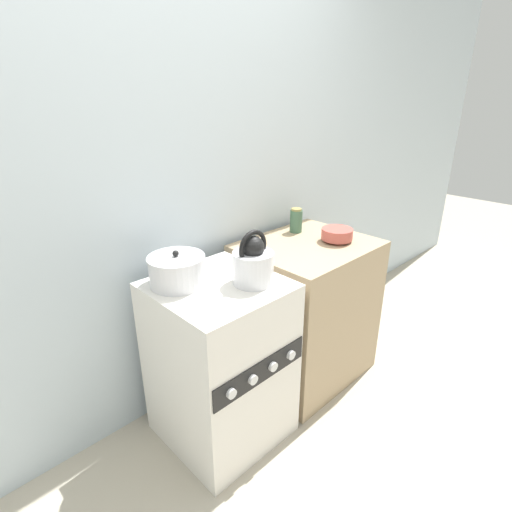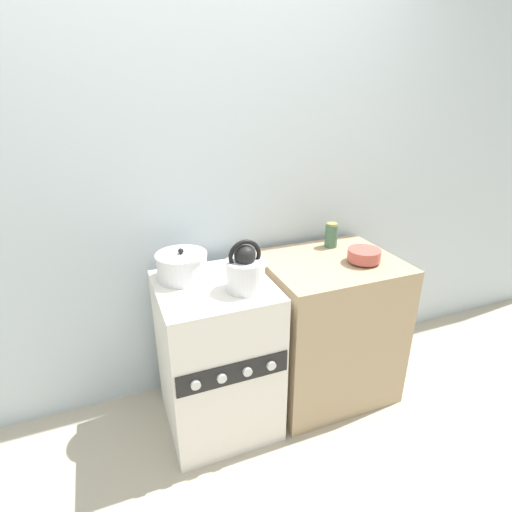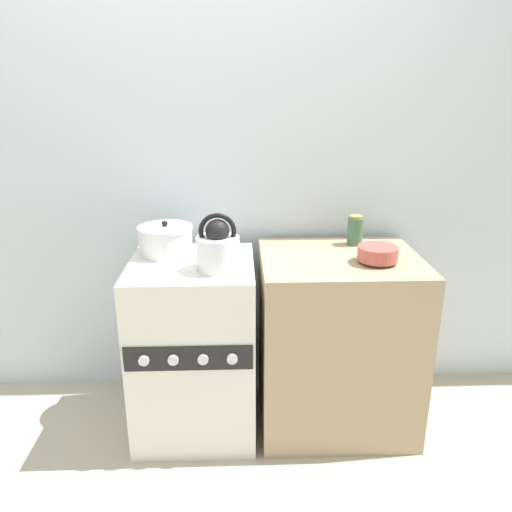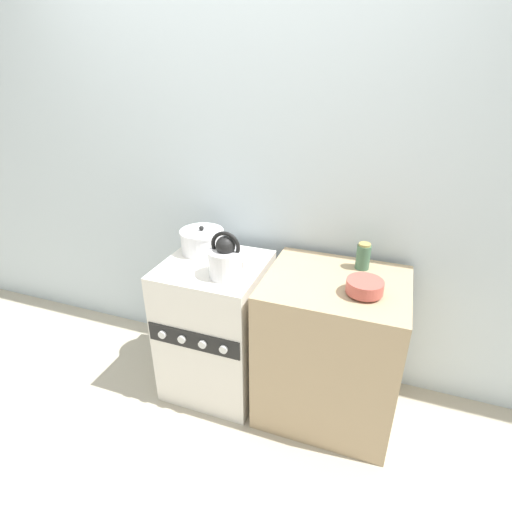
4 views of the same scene
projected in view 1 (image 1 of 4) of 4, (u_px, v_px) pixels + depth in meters
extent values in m
plane|color=#B2A893|center=(261.00, 460.00, 1.90)|extent=(12.00, 12.00, 0.00)
cube|color=silver|center=(161.00, 178.00, 1.87)|extent=(7.00, 0.06, 2.50)
cube|color=silver|center=(221.00, 362.00, 1.93)|extent=(0.55, 0.55, 0.84)
cube|color=black|center=(261.00, 372.00, 1.70)|extent=(0.53, 0.01, 0.11)
cylinder|color=silver|center=(231.00, 394.00, 1.58)|extent=(0.04, 0.02, 0.04)
cylinder|color=silver|center=(253.00, 380.00, 1.66)|extent=(0.04, 0.02, 0.04)
cylinder|color=silver|center=(273.00, 367.00, 1.73)|extent=(0.04, 0.02, 0.04)
cylinder|color=silver|center=(291.00, 355.00, 1.81)|extent=(0.04, 0.02, 0.04)
cube|color=tan|center=(305.00, 310.00, 2.37)|extent=(0.72, 0.60, 0.84)
cylinder|color=silver|center=(253.00, 268.00, 1.75)|extent=(0.18, 0.18, 0.15)
sphere|color=black|center=(253.00, 247.00, 1.71)|extent=(0.10, 0.10, 0.10)
torus|color=black|center=(253.00, 247.00, 1.71)|extent=(0.16, 0.02, 0.16)
cone|color=silver|center=(267.00, 258.00, 1.80)|extent=(0.09, 0.04, 0.07)
cylinder|color=silver|center=(177.00, 272.00, 1.74)|extent=(0.24, 0.24, 0.12)
cylinder|color=silver|center=(176.00, 258.00, 1.72)|extent=(0.25, 0.25, 0.01)
sphere|color=black|center=(176.00, 253.00, 1.71)|extent=(0.03, 0.03, 0.03)
cylinder|color=#B75147|center=(336.00, 240.00, 2.24)|extent=(0.08, 0.08, 0.01)
cylinder|color=#B75147|center=(337.00, 234.00, 2.23)|extent=(0.17, 0.17, 0.06)
cylinder|color=#3F664C|center=(296.00, 221.00, 2.37)|extent=(0.07, 0.07, 0.13)
cylinder|color=#998C4C|center=(297.00, 209.00, 2.34)|extent=(0.06, 0.06, 0.01)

